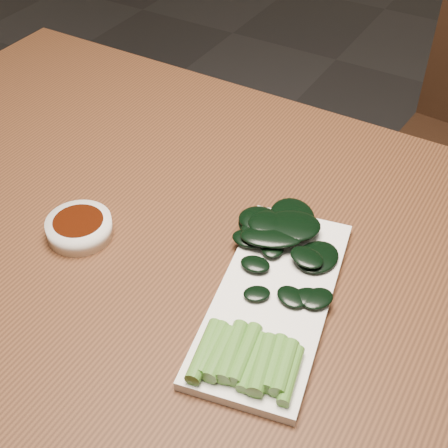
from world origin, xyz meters
TOP-DOWN VIEW (x-y plane):
  - table at (0.00, 0.00)m, footprint 1.40×0.80m
  - sauce_bowl at (-0.17, -0.10)m, footprint 0.09×0.09m
  - serving_plate at (0.13, -0.07)m, footprint 0.21×0.35m
  - gai_lan at (0.12, -0.05)m, footprint 0.21×0.36m

SIDE VIEW (x-z plane):
  - table at x=0.00m, z-range 0.30..1.05m
  - serving_plate at x=0.13m, z-range 0.75..0.76m
  - sauce_bowl at x=-0.17m, z-range 0.75..0.78m
  - gai_lan at x=0.12m, z-range 0.76..0.79m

